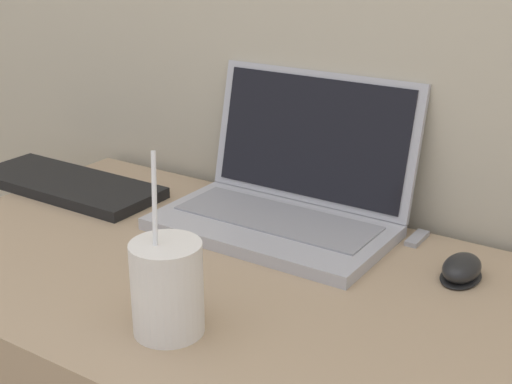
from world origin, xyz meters
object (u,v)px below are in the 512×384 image
laptop (288,192)px  usb_stick (417,238)px  computer_mouse (462,269)px  external_keyboard (68,184)px  drink_cup (167,286)px

laptop → usb_stick: (0.21, 0.05, -0.05)m
usb_stick → laptop: bearing=-166.2°
laptop → computer_mouse: (0.31, -0.04, -0.04)m
laptop → external_keyboard: (-0.43, -0.09, -0.05)m
computer_mouse → external_keyboard: 0.75m
laptop → external_keyboard: bearing=-168.0°
laptop → computer_mouse: 0.32m
drink_cup → usb_stick: drink_cup is taller
drink_cup → usb_stick: size_ratio=3.84×
laptop → usb_stick: laptop is taller
external_keyboard → usb_stick: (0.64, 0.14, -0.01)m
drink_cup → usb_stick: (0.16, 0.43, -0.06)m
drink_cup → usb_stick: bearing=69.5°
laptop → drink_cup: (0.05, -0.37, 0.01)m
drink_cup → external_keyboard: 0.56m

